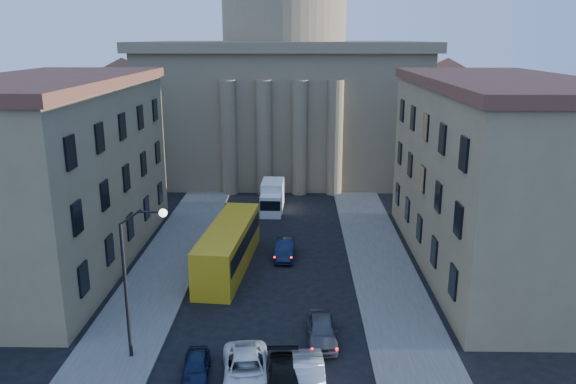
% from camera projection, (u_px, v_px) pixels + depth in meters
% --- Properties ---
extents(sidewalk_left, '(5.00, 60.00, 0.15)m').
position_uv_depth(sidewalk_left, '(157.00, 282.00, 41.33)').
color(sidewalk_left, '#585651').
rests_on(sidewalk_left, ground).
extents(sidewalk_right, '(5.00, 60.00, 0.15)m').
position_uv_depth(sidewalk_right, '(388.00, 284.00, 41.03)').
color(sidewalk_right, '#585651').
rests_on(sidewalk_right, ground).
extents(church, '(68.02, 28.76, 36.60)m').
position_uv_depth(church, '(284.00, 81.00, 74.16)').
color(church, olive).
rests_on(church, ground).
extents(building_left, '(11.60, 26.60, 14.70)m').
position_uv_depth(building_left, '(54.00, 172.00, 43.38)').
color(building_left, '#9F875D').
rests_on(building_left, ground).
extents(building_right, '(11.60, 26.60, 14.70)m').
position_uv_depth(building_right, '(496.00, 174.00, 42.78)').
color(building_right, '#9F875D').
rests_on(building_right, ground).
extents(street_lamp, '(2.62, 0.44, 8.83)m').
position_uv_depth(street_lamp, '(134.00, 271.00, 30.28)').
color(street_lamp, black).
rests_on(street_lamp, ground).
extents(car_left_near, '(1.77, 3.71, 1.22)m').
position_uv_depth(car_left_near, '(196.00, 367.00, 29.70)').
color(car_left_near, '#0E1832').
rests_on(car_left_near, ground).
extents(car_right_near, '(1.81, 4.63, 1.50)m').
position_uv_depth(car_right_near, '(309.00, 378.00, 28.55)').
color(car_right_near, '#94979B').
rests_on(car_right_near, ground).
extents(car_left_mid, '(3.01, 5.47, 1.45)m').
position_uv_depth(car_left_mid, '(246.00, 370.00, 29.27)').
color(car_left_mid, white).
rests_on(car_left_mid, ground).
extents(car_right_mid, '(2.23, 5.09, 1.46)m').
position_uv_depth(car_right_mid, '(283.00, 384.00, 28.08)').
color(car_right_mid, black).
rests_on(car_right_mid, ground).
extents(car_right_far, '(1.82, 4.37, 1.48)m').
position_uv_depth(car_right_far, '(322.00, 330.00, 33.20)').
color(car_right_far, '#4A4A4F').
rests_on(car_right_far, ground).
extents(car_right_distant, '(1.64, 4.36, 1.42)m').
position_uv_depth(car_right_distant, '(285.00, 249.00, 45.99)').
color(car_right_distant, black).
rests_on(car_right_distant, ground).
extents(city_bus, '(3.96, 12.59, 3.49)m').
position_uv_depth(city_bus, '(229.00, 245.00, 43.58)').
color(city_bus, gold).
rests_on(city_bus, ground).
extents(box_truck, '(2.31, 5.58, 3.03)m').
position_uv_depth(box_truck, '(272.00, 198.00, 58.18)').
color(box_truck, white).
rests_on(box_truck, ground).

